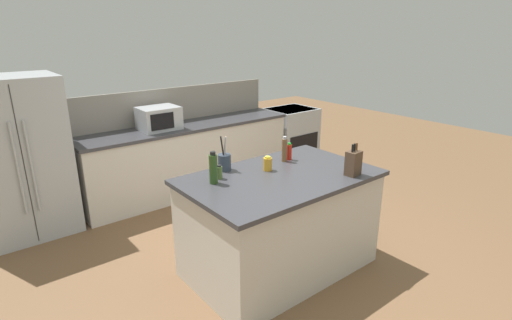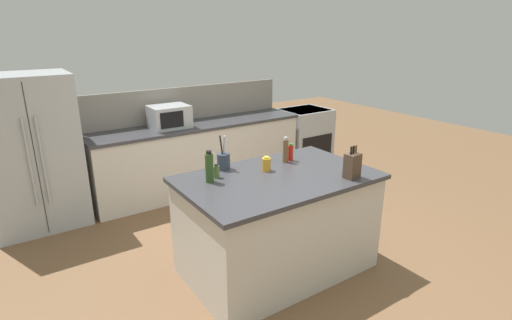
# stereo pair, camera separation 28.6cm
# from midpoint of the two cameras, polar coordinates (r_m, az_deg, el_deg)

# --- Properties ---
(ground_plane) EXTENTS (14.00, 14.00, 0.00)m
(ground_plane) POSITION_cam_midpoint_polar(r_m,az_deg,el_deg) (3.96, 1.13, -15.03)
(ground_plane) COLOR brown
(back_counter_run) EXTENTS (2.97, 0.66, 0.94)m
(back_counter_run) POSITION_cam_midpoint_polar(r_m,az_deg,el_deg) (5.58, -10.97, 0.29)
(back_counter_run) COLOR beige
(back_counter_run) RESTS_ON ground_plane
(wall_backsplash) EXTENTS (2.93, 0.03, 0.46)m
(wall_backsplash) POSITION_cam_midpoint_polar(r_m,az_deg,el_deg) (5.69, -12.91, 7.77)
(wall_backsplash) COLOR gray
(wall_backsplash) RESTS_ON back_counter_run
(kitchen_island) EXTENTS (1.71, 1.07, 0.94)m
(kitchen_island) POSITION_cam_midpoint_polar(r_m,az_deg,el_deg) (3.72, 1.18, -8.97)
(kitchen_island) COLOR beige
(kitchen_island) RESTS_ON ground_plane
(refrigerator) EXTENTS (0.96, 0.75, 1.73)m
(refrigerator) POSITION_cam_midpoint_polar(r_m,az_deg,el_deg) (4.98, -32.30, 0.13)
(refrigerator) COLOR #ADB2B7
(refrigerator) RESTS_ON ground_plane
(range_oven) EXTENTS (0.76, 0.65, 0.92)m
(range_oven) POSITION_cam_midpoint_polar(r_m,az_deg,el_deg) (6.63, 3.71, 3.48)
(range_oven) COLOR #ADB2B7
(range_oven) RESTS_ON ground_plane
(microwave) EXTENTS (0.49, 0.39, 0.29)m
(microwave) POSITION_cam_midpoint_polar(r_m,az_deg,el_deg) (5.26, -15.24, 5.76)
(microwave) COLOR #ADB2B7
(microwave) RESTS_ON back_counter_run
(knife_block) EXTENTS (0.14, 0.11, 0.29)m
(knife_block) POSITION_cam_midpoint_polar(r_m,az_deg,el_deg) (3.56, 11.52, -0.45)
(knife_block) COLOR #4C3828
(knife_block) RESTS_ON kitchen_island
(utensil_crock) EXTENTS (0.12, 0.12, 0.32)m
(utensil_crock) POSITION_cam_midpoint_polar(r_m,az_deg,el_deg) (3.65, -6.77, -0.25)
(utensil_crock) COLOR #333D4C
(utensil_crock) RESTS_ON kitchen_island
(hot_sauce_bottle) EXTENTS (0.05, 0.05, 0.17)m
(hot_sauce_bottle) POSITION_cam_midpoint_polar(r_m,az_deg,el_deg) (3.92, 2.70, 1.15)
(hot_sauce_bottle) COLOR red
(hot_sauce_bottle) RESTS_ON kitchen_island
(honey_jar) EXTENTS (0.08, 0.08, 0.13)m
(honey_jar) POSITION_cam_midpoint_polar(r_m,az_deg,el_deg) (3.62, -0.58, -0.58)
(honey_jar) COLOR gold
(honey_jar) RESTS_ON kitchen_island
(pepper_grinder) EXTENTS (0.05, 0.05, 0.25)m
(pepper_grinder) POSITION_cam_midpoint_polar(r_m,az_deg,el_deg) (3.86, 1.98, 1.46)
(pepper_grinder) COLOR brown
(pepper_grinder) RESTS_ON kitchen_island
(spice_jar_oregano) EXTENTS (0.05, 0.05, 0.12)m
(spice_jar_oregano) POSITION_cam_midpoint_polar(r_m,az_deg,el_deg) (3.46, -7.62, -1.79)
(spice_jar_oregano) COLOR #567038
(spice_jar_oregano) RESTS_ON kitchen_island
(olive_oil_bottle) EXTENTS (0.07, 0.07, 0.28)m
(olive_oil_bottle) POSITION_cam_midpoint_polar(r_m,az_deg,el_deg) (3.34, -8.57, -1.24)
(olive_oil_bottle) COLOR #2D4C1E
(olive_oil_bottle) RESTS_ON kitchen_island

